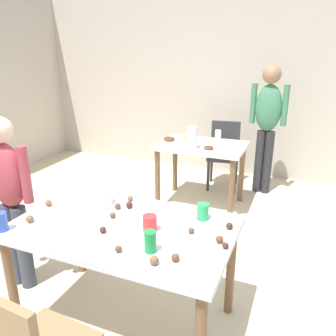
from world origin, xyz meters
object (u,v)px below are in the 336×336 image
at_px(soda_can, 150,241).
at_px(mixing_bowl, 100,198).
at_px(chair_far_table, 224,150).
at_px(pitcher_far, 192,138).
at_px(person_girl_near, 10,192).
at_px(dining_table_far, 201,154).
at_px(dining_table_near, 124,237).
at_px(person_adult_far, 268,118).

bearing_deg(soda_can, mixing_bowl, 144.89).
distance_m(chair_far_table, pitcher_far, 0.99).
relative_size(chair_far_table, person_girl_near, 0.64).
relative_size(dining_table_far, soda_can, 8.07).
bearing_deg(dining_table_near, dining_table_far, 92.82).
relative_size(dining_table_near, mixing_bowl, 7.86).
distance_m(dining_table_far, mixing_bowl, 1.80).
relative_size(dining_table_near, person_girl_near, 1.01).
relative_size(dining_table_near, dining_table_far, 1.39).
bearing_deg(chair_far_table, person_adult_far, -2.95).
height_order(dining_table_far, person_girl_near, person_girl_near).
bearing_deg(person_girl_near, dining_table_near, -2.45).
xyz_separation_m(dining_table_near, chair_far_table, (0.01, 2.69, -0.16)).
bearing_deg(person_adult_far, dining_table_far, -133.35).
distance_m(person_girl_near, pitcher_far, 1.93).
xyz_separation_m(dining_table_near, dining_table_far, (-0.10, 2.00, -0.03)).
relative_size(dining_table_far, person_adult_far, 0.61).
xyz_separation_m(mixing_bowl, pitcher_far, (0.15, 1.58, 0.08)).
height_order(person_girl_near, mixing_bowl, person_girl_near).
distance_m(person_adult_far, mixing_bowl, 2.60).
bearing_deg(person_adult_far, chair_far_table, 177.05).
relative_size(chair_far_table, mixing_bowl, 4.99).
bearing_deg(dining_table_near, chair_far_table, 89.74).
relative_size(chair_far_table, soda_can, 7.13).
bearing_deg(soda_can, chair_far_table, 95.35).
relative_size(dining_table_near, soda_can, 11.23).
xyz_separation_m(chair_far_table, person_girl_near, (-0.98, -2.65, 0.30)).
distance_m(person_adult_far, pitcher_far, 1.12).
xyz_separation_m(dining_table_near, person_adult_far, (0.53, 2.67, 0.31)).
distance_m(chair_far_table, person_adult_far, 0.71).
height_order(chair_far_table, soda_can, soda_can).
distance_m(mixing_bowl, pitcher_far, 1.59).
distance_m(dining_table_near, mixing_bowl, 0.39).
distance_m(dining_table_far, person_adult_far, 0.98).
bearing_deg(soda_can, dining_table_near, 144.67).
height_order(dining_table_far, soda_can, soda_can).
distance_m(dining_table_far, soda_can, 2.24).
distance_m(dining_table_near, soda_can, 0.38).
bearing_deg(pitcher_far, person_girl_near, -115.05).
bearing_deg(soda_can, pitcher_far, 102.28).
bearing_deg(soda_can, person_adult_far, 85.00).
bearing_deg(chair_far_table, soda_can, -84.65).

